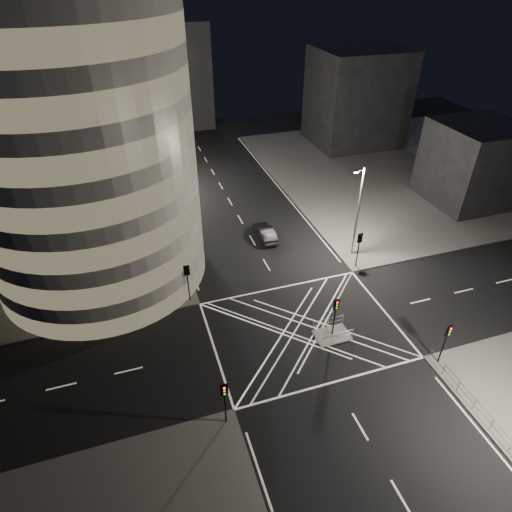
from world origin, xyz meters
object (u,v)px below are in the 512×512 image
object	(u,v)px
traffic_signal_nl	(224,396)
traffic_signal_fr	(359,244)
traffic_signal_fl	(187,276)
traffic_signal_island	(335,311)
sedan	(265,233)
street_lamp_right_far	(358,210)
traffic_signal_nr	(447,337)
street_lamp_left_near	(169,225)
street_lamp_left_far	(148,157)
central_island	(332,335)

from	to	relation	value
traffic_signal_nl	traffic_signal_fr	xyz separation A→B (m)	(17.60, 13.60, 0.00)
traffic_signal_fl	traffic_signal_island	size ratio (longest dim) A/B	1.00
sedan	street_lamp_right_far	bearing A→B (deg)	142.51
traffic_signal_nl	traffic_signal_island	xyz separation A→B (m)	(10.80, 5.30, 0.00)
traffic_signal_fr	traffic_signal_island	xyz separation A→B (m)	(-6.80, -8.30, 0.00)
traffic_signal_nr	street_lamp_right_far	bearing A→B (deg)	87.70
street_lamp_right_far	traffic_signal_fr	bearing A→B (deg)	-106.11
street_lamp_left_near	street_lamp_left_far	xyz separation A→B (m)	(0.00, 18.00, 0.00)
traffic_signal_nr	sedan	xyz separation A→B (m)	(-7.30, 21.79, -2.14)
traffic_signal_nr	traffic_signal_fr	bearing A→B (deg)	90.00
traffic_signal_island	street_lamp_left_far	bearing A→B (deg)	109.95
traffic_signal_nr	central_island	bearing A→B (deg)	142.07
traffic_signal_fl	street_lamp_left_far	bearing A→B (deg)	91.57
traffic_signal_fl	street_lamp_left_far	distance (m)	23.36
traffic_signal_island	traffic_signal_fr	bearing A→B (deg)	50.67
sedan	traffic_signal_nl	bearing A→B (deg)	64.24
central_island	traffic_signal_island	xyz separation A→B (m)	(0.00, 0.00, 2.84)
traffic_signal_island	street_lamp_left_near	xyz separation A→B (m)	(-11.44, 13.50, 2.63)
traffic_signal_fl	traffic_signal_nl	world-z (taller)	same
traffic_signal_nr	street_lamp_left_near	xyz separation A→B (m)	(-18.24, 18.80, 2.63)
traffic_signal_island	sedan	distance (m)	16.63
central_island	street_lamp_left_far	size ratio (longest dim) A/B	0.30
street_lamp_left_near	traffic_signal_fr	bearing A→B (deg)	-15.92
street_lamp_left_near	traffic_signal_fl	bearing A→B (deg)	-83.03
traffic_signal_island	traffic_signal_nl	bearing A→B (deg)	-153.86
street_lamp_left_far	traffic_signal_fr	bearing A→B (deg)	-51.83
traffic_signal_island	street_lamp_left_far	distance (m)	33.61
street_lamp_right_far	sedan	distance (m)	11.02
traffic_signal_fl	traffic_signal_fr	bearing A→B (deg)	0.00
central_island	sedan	size ratio (longest dim) A/B	0.64
street_lamp_right_far	central_island	bearing A→B (deg)	-125.30
traffic_signal_fr	sedan	xyz separation A→B (m)	(-7.30, 8.19, -2.14)
central_island	sedan	distance (m)	16.51
traffic_signal_fl	street_lamp_right_far	bearing A→B (deg)	6.88
traffic_signal_fl	traffic_signal_nl	xyz separation A→B (m)	(0.00, -13.60, 0.00)
central_island	traffic_signal_island	size ratio (longest dim) A/B	0.75
traffic_signal_fr	traffic_signal_nr	distance (m)	13.60
traffic_signal_nr	traffic_signal_island	world-z (taller)	same
central_island	street_lamp_right_far	distance (m)	13.98
traffic_signal_fr	street_lamp_left_far	world-z (taller)	street_lamp_left_far
traffic_signal_fr	sedan	bearing A→B (deg)	131.72
traffic_signal_nl	traffic_signal_nr	bearing A→B (deg)	0.00
traffic_signal_island	sedan	size ratio (longest dim) A/B	0.85
street_lamp_left_far	street_lamp_right_far	world-z (taller)	same
traffic_signal_fl	traffic_signal_fr	distance (m)	17.60
street_lamp_right_far	street_lamp_left_near	bearing A→B (deg)	170.97
traffic_signal_fl	sedan	world-z (taller)	traffic_signal_fl
central_island	street_lamp_left_near	distance (m)	18.52
street_lamp_left_near	street_lamp_left_far	size ratio (longest dim) A/B	1.00
traffic_signal_nl	central_island	bearing A→B (deg)	26.14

